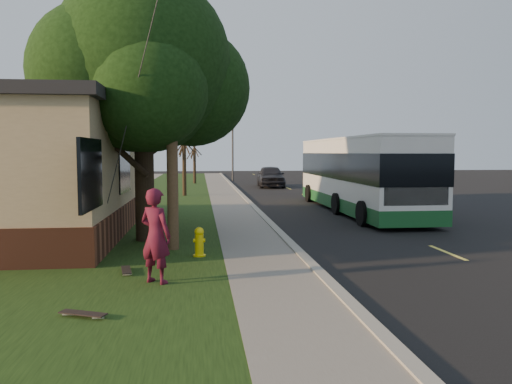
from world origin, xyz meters
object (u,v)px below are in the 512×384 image
Objects in this scene: utility_pole at (171,78)px; skateboard_main at (126,270)px; traffic_signal at (233,147)px; dumpster at (38,222)px; skateboard_spare at (83,314)px; transit_bus at (359,173)px; distant_car at (271,176)px; bare_tree_near at (184,161)px; skateboarder at (156,236)px; fire_hydrant at (199,242)px; leafy_tree at (144,68)px; bare_tree_far at (195,160)px.

skateboard_main is at bearing -108.94° from utility_pole.
traffic_signal is 3.11× the size of dumpster.
transit_bus is at bearing 56.99° from skateboard_spare.
traffic_signal is 8.79m from distant_car.
bare_tree_near is 20.53m from skateboarder.
dumpster is 0.36× the size of distant_car.
skateboarder is at bearing 63.96° from skateboard_spare.
skateboard_main is (-1.58, -1.57, -0.31)m from fire_hydrant.
transit_bus is at bearing -46.74° from bare_tree_near.
distant_car reaches higher than skateboard_spare.
transit_bus is at bearing 31.45° from dumpster.
leafy_tree reaches higher than dumpster.
distant_car is (-1.67, 16.48, -0.93)m from transit_bus.
transit_bus is at bearing 37.61° from leafy_tree.
skateboarder reaches higher than dumpster.
traffic_signal reaches higher than distant_car.
traffic_signal is 36.00m from skateboard_main.
fire_hydrant is 0.08× the size of utility_pole.
transit_bus reaches higher than skateboard_spare.
bare_tree_near is 2.25× the size of skateboarder.
traffic_signal reaches higher than skateboarder.
skateboard_main is (-4.68, -35.57, -3.04)m from traffic_signal.
dumpster is (-7.66, -31.79, -2.46)m from traffic_signal.
traffic_signal is 2.88× the size of skateboarder.
leafy_tree is at bearing 120.67° from fire_hydrant.
dumpster is (-4.16, -27.79, -1.30)m from bare_tree_far.
fire_hydrant is 34.25m from traffic_signal.
skateboard_spare is at bearing -92.39° from bare_tree_near.
skateboard_main is 28.36m from distant_car.
fire_hydrant is at bearing -98.19° from distant_car.
utility_pole reaches higher than leafy_tree.
utility_pole is 2.11× the size of bare_tree_near.
utility_pole is at bearing -89.34° from bare_tree_near.
bare_tree_near is at bearing 76.93° from dumpster.
transit_bus is at bearing -80.56° from traffic_signal.
leafy_tree is 9.82× the size of skateboard_main.
fire_hydrant is 0.15× the size of distant_car.
utility_pole is at bearing 78.34° from skateboard_spare.
skateboarder is (0.04, -20.50, -1.12)m from bare_tree_near.
leafy_tree reaches higher than traffic_signal.
leafy_tree is (-1.57, 2.65, 4.73)m from fire_hydrant.
traffic_signal is (4.00, 16.00, 1.01)m from bare_tree_near.
bare_tree_near is 5.34× the size of skateboard_spare.
fire_hydrant is 0.42× the size of dumpster.
utility_pole is 33.26m from traffic_signal.
distant_car is at bearing -73.38° from traffic_signal.
transit_bus is 15.47× the size of skateboard_main.
skateboard_spare is (-4.94, -38.50, -3.04)m from traffic_signal.
distant_car reaches higher than fire_hydrant.
utility_pole is 29.13m from bare_tree_far.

